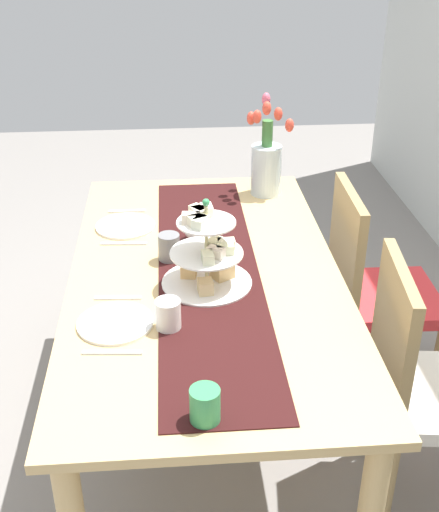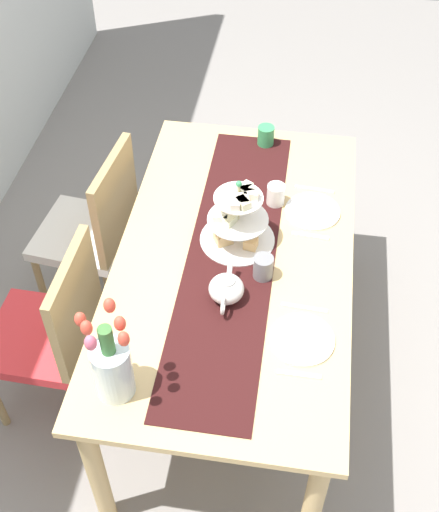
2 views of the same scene
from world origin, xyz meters
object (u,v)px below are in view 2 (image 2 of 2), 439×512
at_px(chair_left, 55,329).
at_px(mug_white_text, 276,195).
at_px(tiered_cake_stand, 237,220).
at_px(mug_orange, 266,136).
at_px(tulip_vase, 111,365).
at_px(dinner_plate_left, 302,339).
at_px(knife_left, 305,308).
at_px(dinner_plate_right, 313,211).
at_px(teapot, 226,288).
at_px(chair_right, 96,227).
at_px(knife_right, 314,189).
at_px(fork_left, 299,374).
at_px(fork_right, 311,236).
at_px(mug_grey, 263,267).
at_px(dining_table, 234,273).

distance_m(chair_left, mug_white_text, 1.06).
xyz_separation_m(tiered_cake_stand, mug_orange, (0.65, -0.05, -0.07)).
distance_m(tulip_vase, mug_white_text, 1.09).
xyz_separation_m(dinner_plate_left, knife_left, (0.14, 0.00, -0.00)).
distance_m(tulip_vase, dinner_plate_right, 1.13).
xyz_separation_m(tiered_cake_stand, dinner_plate_left, (-0.45, -0.29, -0.11)).
relative_size(teapot, tulip_vase, 0.57).
xyz_separation_m(tiered_cake_stand, mug_white_text, (0.25, -0.13, -0.07)).
bearing_deg(chair_left, tiered_cake_stand, -62.03).
relative_size(chair_right, knife_right, 5.35).
height_order(fork_left, knife_left, same).
bearing_deg(fork_right, mug_orange, 22.83).
relative_size(fork_left, mug_grey, 1.58).
distance_m(tiered_cake_stand, knife_right, 0.48).
height_order(chair_left, mug_grey, chair_left).
bearing_deg(tiered_cake_stand, dinner_plate_left, -147.20).
height_order(mug_grey, mug_white_text, mug_grey).
bearing_deg(dinner_plate_left, knife_right, 0.00).
bearing_deg(knife_left, chair_right, 60.81).
bearing_deg(mug_orange, fork_right, -157.17).
bearing_deg(tulip_vase, tiered_cake_stand, -21.81).
distance_m(fork_right, mug_white_text, 0.24).
bearing_deg(chair_left, fork_left, -103.49).
xyz_separation_m(chair_left, teapot, (0.06, -0.69, 0.31)).
bearing_deg(dining_table, chair_left, 112.19).
bearing_deg(teapot, dining_table, 0.00).
bearing_deg(fork_left, mug_white_text, 10.73).
bearing_deg(fork_right, chair_left, 113.89).
relative_size(dinner_plate_right, mug_orange, 2.42).
xyz_separation_m(chair_left, knife_right, (0.72, -0.98, 0.25)).
bearing_deg(chair_right, fork_right, -99.79).
relative_size(chair_left, tulip_vase, 2.19).
height_order(teapot, mug_orange, teapot).
xyz_separation_m(chair_right, mug_white_text, (0.01, -0.82, 0.30)).
xyz_separation_m(dinner_plate_right, mug_grey, (-0.39, 0.17, 0.05)).
relative_size(dinner_plate_left, fork_left, 1.53).
xyz_separation_m(dining_table, mug_orange, (0.73, -0.04, 0.15)).
bearing_deg(knife_right, mug_white_text, 125.20).
relative_size(fork_right, knife_right, 0.88).
xyz_separation_m(tiered_cake_stand, fork_left, (-0.60, -0.29, -0.11)).
relative_size(teapot, mug_white_text, 2.51).
height_order(dinner_plate_left, knife_right, dinner_plate_left).
bearing_deg(dinner_plate_right, tulip_vase, 148.38).
bearing_deg(chair_right, fork_left, -130.53).
distance_m(tiered_cake_stand, teapot, 0.31).
height_order(chair_left, fork_left, chair_left).
bearing_deg(chair_left, chair_right, 0.04).
height_order(tiered_cake_stand, teapot, tiered_cake_stand).
bearing_deg(chair_left, dinner_plate_right, -59.41).
distance_m(tulip_vase, knife_left, 0.75).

